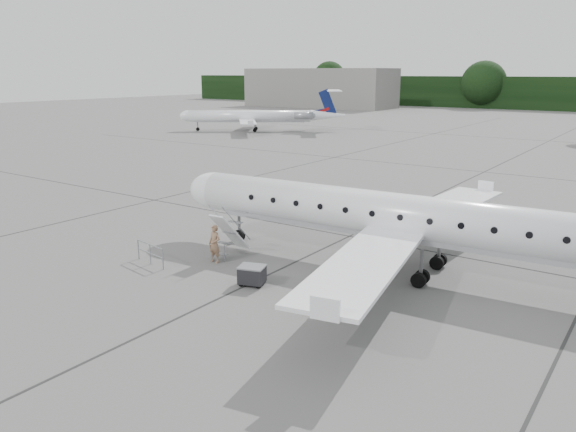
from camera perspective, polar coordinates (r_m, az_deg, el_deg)
The scene contains 8 objects.
ground at distance 24.61m, azimuth 5.91°, elevation -7.25°, with size 320.00×320.00×0.00m, color slate.
terminal_building at distance 153.28m, azimuth 3.21°, elevation 12.87°, with size 40.00×14.00×10.00m, color slate.
main_regional_jet at distance 25.85m, azimuth 12.49°, elevation 2.07°, with size 28.72×20.68×7.36m, color white, non-canonical shape.
airstair at distance 28.49m, azimuth -5.87°, elevation -1.77°, with size 0.85×2.27×2.31m, color white, non-canonical shape.
passenger at distance 27.58m, azimuth -7.46°, elevation -2.82°, with size 0.69×0.45×1.88m, color #8D684C.
safety_railing at distance 28.01m, azimuth -13.81°, elevation -3.80°, with size 2.20×0.08×1.00m, color gray, non-canonical shape.
baggage_cart at distance 24.67m, azimuth -3.67°, elevation -5.99°, with size 1.07×0.87×0.93m, color black, non-canonical shape.
bg_regional_left at distance 89.79m, azimuth -3.94°, elevation 10.66°, with size 24.62×17.72×6.46m, color white, non-canonical shape.
Camera 1 is at (11.00, -20.07, 9.05)m, focal length 35.00 mm.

